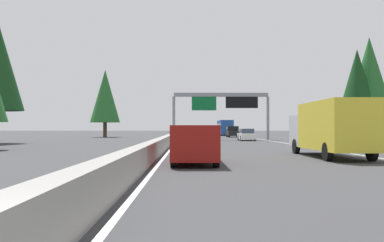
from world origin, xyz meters
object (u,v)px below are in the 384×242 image
at_px(sedan_mid_center, 246,135).
at_px(bus_mid_left, 225,127).
at_px(sign_gantry_overhead, 222,102).
at_px(pickup_far_left, 233,132).
at_px(minivan_far_right, 194,142).
at_px(conifer_right_near, 357,85).
at_px(sedan_distant_b, 202,131).
at_px(box_truck_near_right, 331,127).
at_px(conifer_left_mid, 105,96).
at_px(conifer_right_mid, 369,78).

relative_size(sedan_mid_center, bus_mid_left, 0.38).
bearing_deg(sign_gantry_overhead, pickup_far_left, -10.83).
bearing_deg(minivan_far_right, sedan_mid_center, -11.85).
relative_size(minivan_far_right, bus_mid_left, 0.43).
height_order(pickup_far_left, bus_mid_left, bus_mid_left).
bearing_deg(pickup_far_left, sedan_mid_center, 178.78).
distance_m(pickup_far_left, conifer_right_near, 26.10).
height_order(pickup_far_left, sedan_distant_b, pickup_far_left).
xyz_separation_m(sedan_distant_b, bus_mid_left, (-26.13, -3.79, 1.03)).
relative_size(sedan_distant_b, sedan_mid_center, 1.00).
xyz_separation_m(box_truck_near_right, conifer_left_mid, (47.86, 21.59, 5.27)).
height_order(sign_gantry_overhead, conifer_right_mid, conifer_right_mid).
distance_m(minivan_far_right, conifer_right_mid, 38.29).
distance_m(box_truck_near_right, pickup_far_left, 48.68).
bearing_deg(sedan_distant_b, pickup_far_left, -174.90).
bearing_deg(conifer_left_mid, sign_gantry_overhead, -130.57).
relative_size(sign_gantry_overhead, minivan_far_right, 2.54).
relative_size(sign_gantry_overhead, conifer_left_mid, 1.12).
xyz_separation_m(sign_gantry_overhead, conifer_left_mid, (15.75, 18.40, 1.99)).
bearing_deg(minivan_far_right, sedan_distant_b, -2.21).
distance_m(sedan_distant_b, sedan_mid_center, 61.52).
height_order(sedan_distant_b, conifer_right_mid, conifer_right_mid).
relative_size(sedan_distant_b, conifer_right_near, 0.41).
bearing_deg(conifer_right_near, sedan_mid_center, 76.62).
bearing_deg(sedan_distant_b, conifer_left_mid, 157.43).
bearing_deg(conifer_left_mid, conifer_right_mid, -120.37).
height_order(sedan_distant_b, bus_mid_left, bus_mid_left).
relative_size(box_truck_near_right, conifer_left_mid, 0.75).
distance_m(minivan_far_right, sedan_distant_b, 94.84).
xyz_separation_m(sign_gantry_overhead, sedan_mid_center, (-2.80, -2.76, -4.21)).
bearing_deg(sign_gantry_overhead, bus_mid_left, -5.64).
relative_size(bus_mid_left, conifer_right_near, 1.06).
relative_size(minivan_far_right, pickup_far_left, 0.89).
bearing_deg(bus_mid_left, sedan_distant_b, 8.26).
height_order(minivan_far_right, sedan_distant_b, minivan_far_right).
xyz_separation_m(bus_mid_left, conifer_right_near, (-38.29, -12.16, 4.86)).
relative_size(sign_gantry_overhead, pickup_far_left, 2.26).
height_order(sign_gantry_overhead, minivan_far_right, sign_gantry_overhead).
height_order(sign_gantry_overhead, conifer_right_near, conifer_right_near).
bearing_deg(sign_gantry_overhead, conifer_right_near, -110.68).
xyz_separation_m(minivan_far_right, conifer_left_mid, (51.90, 14.16, 5.94)).
relative_size(box_truck_near_right, conifer_right_near, 0.79).
distance_m(sedan_mid_center, conifer_left_mid, 28.82).
height_order(pickup_far_left, conifer_right_near, conifer_right_near).
distance_m(conifer_right_near, conifer_right_mid, 2.14).
height_order(sign_gantry_overhead, sedan_distant_b, sign_gantry_overhead).
relative_size(sign_gantry_overhead, sedan_distant_b, 2.88).
bearing_deg(sedan_mid_center, sign_gantry_overhead, 44.55).
distance_m(minivan_far_right, conifer_right_near, 36.56).
relative_size(bus_mid_left, conifer_right_mid, 0.93).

